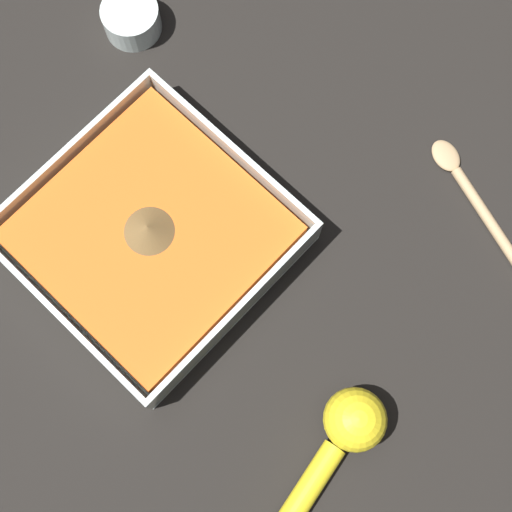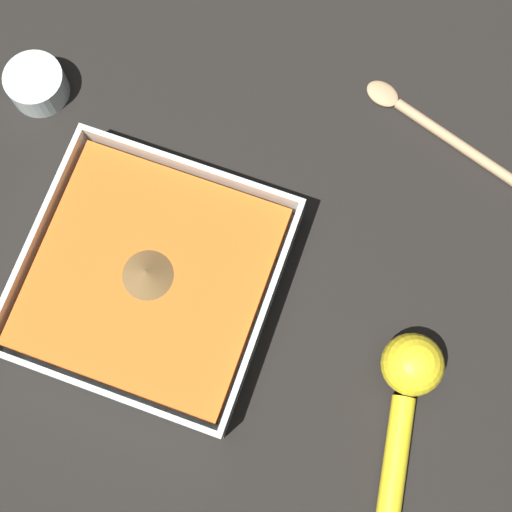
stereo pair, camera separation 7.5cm
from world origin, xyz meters
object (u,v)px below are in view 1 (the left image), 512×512
Objects in this scene: square_dish at (152,236)px; spice_bowl at (132,19)px; lemon_squeezer at (344,436)px; wooden_spoon at (482,210)px.

spice_bowl is (0.21, -0.17, -0.01)m from square_dish.
spice_bowl is 0.52m from lemon_squeezer.
square_dish is 0.29m from lemon_squeezer.
spice_bowl is 0.32× the size of wooden_spoon.
square_dish reaches higher than wooden_spoon.
square_dish is 3.78× the size of spice_bowl.
spice_bowl is at bearing -39.08° from square_dish.
wooden_spoon is (0.05, -0.29, -0.02)m from lemon_squeezer.
square_dish reaches higher than spice_bowl.
square_dish is 0.27m from spice_bowl.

